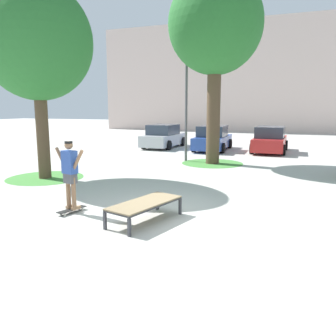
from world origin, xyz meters
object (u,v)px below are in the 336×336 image
skate_box (145,204)px  car_silver (164,137)px  tree_mid_back (215,26)px  car_blue (213,139)px  car_red (270,140)px  light_post (186,81)px  skateboard (72,210)px  skater (70,170)px  tree_near_left (37,43)px

skate_box → car_silver: car_silver is taller
tree_mid_back → car_blue: tree_mid_back is taller
car_silver → car_blue: 3.38m
skate_box → car_blue: bearing=97.0°
tree_mid_back → car_red: bearing=67.7°
light_post → skateboard: bearing=-90.5°
skate_box → skater: 2.09m
car_red → tree_mid_back: bearing=-112.3°
skateboard → car_red: bearing=75.5°
car_silver → light_post: 6.73m
car_silver → light_post: (3.13, -5.07, 3.13)m
skateboard → car_silver: size_ratio=0.19×
skater → car_blue: size_ratio=0.40×
tree_mid_back → car_blue: 7.47m
tree_near_left → tree_mid_back: tree_mid_back is taller
skateboard → car_blue: size_ratio=0.19×
light_post → skater: bearing=-90.4°
tree_mid_back → tree_near_left: bearing=-132.2°
skater → car_silver: (-3.06, 14.18, -0.38)m
light_post → car_blue: bearing=87.3°
car_silver → tree_mid_back: bearing=-49.8°
tree_mid_back → car_red: tree_mid_back is taller
skater → car_silver: skater is taller
tree_near_left → car_blue: (3.85, 10.53, -4.13)m
skateboard → tree_mid_back: 10.79m
tree_near_left → skateboard: bearing=-42.7°
car_silver → car_blue: (3.36, -0.37, 0.00)m
tree_mid_back → light_post: size_ratio=1.44×
skate_box → skater: (-1.98, -0.03, 0.66)m
skater → tree_near_left: size_ratio=0.25×
car_silver → light_post: light_post is taller
car_red → light_post: size_ratio=0.72×
skater → skateboard: bearing=-104.2°
car_blue → skateboard: bearing=-91.2°
skater → light_post: size_ratio=0.29×
skater → tree_mid_back: 10.27m
skater → car_silver: size_ratio=0.40×
tree_mid_back → car_blue: (-1.18, 4.99, -5.43)m
car_silver → skateboard: bearing=-77.8°
car_blue → car_red: size_ratio=1.01×
skate_box → skateboard: size_ratio=2.47×
tree_near_left → car_silver: bearing=87.4°
skate_box → tree_near_left: (-5.54, 3.25, 4.40)m
tree_mid_back → light_post: bearing=168.3°
car_silver → car_red: same height
skateboard → light_post: size_ratio=0.14×
skateboard → car_red: 14.60m
tree_mid_back → car_red: (2.17, 5.30, -5.43)m
tree_near_left → light_post: tree_near_left is taller
car_blue → light_post: bearing=-92.7°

